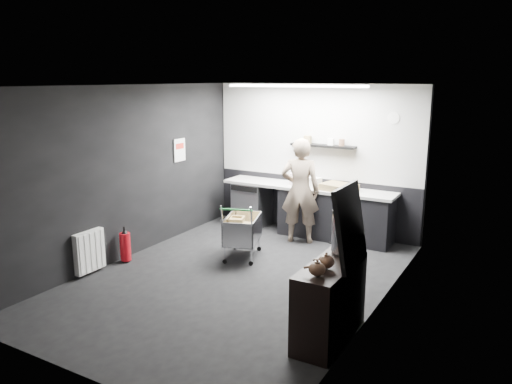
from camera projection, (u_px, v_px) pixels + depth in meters
The scene contains 22 objects.
floor at pixel (236, 279), 7.11m from camera, with size 5.50×5.50×0.00m, color black.
ceiling at pixel (234, 86), 6.51m from camera, with size 5.50×5.50×0.00m, color silver.
wall_back at pixel (315, 159), 9.13m from camera, with size 5.50×5.50×0.00m, color black.
wall_front at pixel (73, 243), 4.48m from camera, with size 5.50×5.50×0.00m, color black.
wall_left at pixel (127, 173), 7.78m from camera, with size 5.50×5.50×0.00m, color black.
wall_right at pixel (380, 205), 5.84m from camera, with size 5.50×5.50×0.00m, color black.
kitchen_wall_panel at pixel (315, 132), 9.01m from camera, with size 3.95×0.02×1.70m, color silver.
dado_panel at pixel (313, 204), 9.31m from camera, with size 3.95×0.02×1.00m, color black.
floating_shelf at pixel (323, 146), 8.87m from camera, with size 1.20×0.22×0.04m, color black.
wall_clock at pixel (394, 118), 8.25m from camera, with size 0.20×0.20×0.03m, color white.
poster at pixel (179, 150), 8.82m from camera, with size 0.02×0.30×0.40m, color white.
poster_red_band at pixel (180, 146), 8.80m from camera, with size 0.01×0.22×0.10m, color red.
radiator at pixel (89, 251), 7.21m from camera, with size 0.10×0.50×0.60m, color white.
ceiling_strip at pixel (295, 86), 8.08m from camera, with size 2.40×0.20×0.04m, color white.
prep_counter at pixel (313, 211), 8.99m from camera, with size 3.20×0.61×0.90m.
person at pixel (300, 191), 8.54m from camera, with size 0.66×0.44×1.82m, color #BAAB94.
shopping_cart at pixel (242, 231), 7.89m from camera, with size 0.74×0.98×0.91m.
sideboard at pixel (332, 291), 5.39m from camera, with size 0.49×1.15×1.73m.
fire_extinguisher at pixel (125, 246), 7.72m from camera, with size 0.16×0.16×0.54m.
cardboard_box at pixel (339, 187), 8.60m from camera, with size 0.57×0.43×0.11m, color olive.
pink_tub at pixel (295, 179), 9.05m from camera, with size 0.21×0.21×0.21m, color white.
white_container at pixel (315, 183), 8.81m from camera, with size 0.20×0.16×0.18m, color white.
Camera 1 is at (3.55, -5.63, 2.80)m, focal length 35.00 mm.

